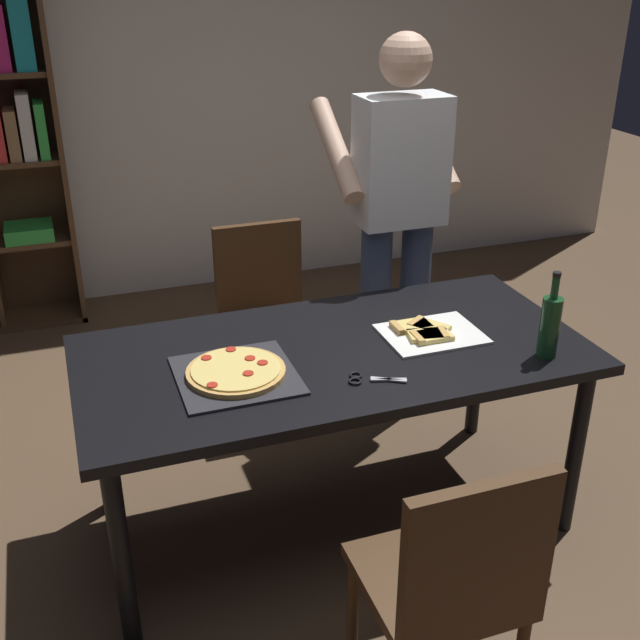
{
  "coord_description": "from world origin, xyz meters",
  "views": [
    {
      "loc": [
        -0.86,
        -2.28,
        2.03
      ],
      "look_at": [
        0.0,
        0.15,
        0.8
      ],
      "focal_mm": 43.33,
      "sensor_mm": 36.0,
      "label": 1
    }
  ],
  "objects_px": {
    "chair_far_side": "(265,309)",
    "person_serving_pizza": "(397,211)",
    "chair_near_camera": "(454,579)",
    "pepperoni_pizza_on_tray": "(236,373)",
    "dining_table": "(334,367)",
    "wine_bottle": "(550,325)",
    "kitchen_scissors": "(367,379)"
  },
  "relations": [
    {
      "from": "dining_table",
      "to": "chair_far_side",
      "type": "relative_size",
      "value": 2.02
    },
    {
      "from": "dining_table",
      "to": "wine_bottle",
      "type": "xyz_separation_m",
      "value": [
        0.69,
        -0.29,
        0.19
      ]
    },
    {
      "from": "person_serving_pizza",
      "to": "pepperoni_pizza_on_tray",
      "type": "relative_size",
      "value": 4.46
    },
    {
      "from": "wine_bottle",
      "to": "dining_table",
      "type": "bearing_deg",
      "value": 157.05
    },
    {
      "from": "wine_bottle",
      "to": "kitchen_scissors",
      "type": "bearing_deg",
      "value": 175.78
    },
    {
      "from": "pepperoni_pizza_on_tray",
      "to": "dining_table",
      "type": "bearing_deg",
      "value": 11.11
    },
    {
      "from": "person_serving_pizza",
      "to": "pepperoni_pizza_on_tray",
      "type": "height_order",
      "value": "person_serving_pizza"
    },
    {
      "from": "dining_table",
      "to": "pepperoni_pizza_on_tray",
      "type": "height_order",
      "value": "pepperoni_pizza_on_tray"
    },
    {
      "from": "person_serving_pizza",
      "to": "wine_bottle",
      "type": "bearing_deg",
      "value": -82.75
    },
    {
      "from": "person_serving_pizza",
      "to": "kitchen_scissors",
      "type": "bearing_deg",
      "value": -119.34
    },
    {
      "from": "pepperoni_pizza_on_tray",
      "to": "kitchen_scissors",
      "type": "distance_m",
      "value": 0.44
    },
    {
      "from": "chair_near_camera",
      "to": "person_serving_pizza",
      "type": "distance_m",
      "value": 1.79
    },
    {
      "from": "dining_table",
      "to": "chair_near_camera",
      "type": "height_order",
      "value": "chair_near_camera"
    },
    {
      "from": "chair_far_side",
      "to": "pepperoni_pizza_on_tray",
      "type": "height_order",
      "value": "chair_far_side"
    },
    {
      "from": "chair_far_side",
      "to": "person_serving_pizza",
      "type": "distance_m",
      "value": 0.77
    },
    {
      "from": "chair_near_camera",
      "to": "wine_bottle",
      "type": "relative_size",
      "value": 2.85
    },
    {
      "from": "person_serving_pizza",
      "to": "pepperoni_pizza_on_tray",
      "type": "distance_m",
      "value": 1.24
    },
    {
      "from": "chair_near_camera",
      "to": "pepperoni_pizza_on_tray",
      "type": "bearing_deg",
      "value": 113.86
    },
    {
      "from": "dining_table",
      "to": "wine_bottle",
      "type": "relative_size",
      "value": 5.74
    },
    {
      "from": "pepperoni_pizza_on_tray",
      "to": "kitchen_scissors",
      "type": "xyz_separation_m",
      "value": [
        0.4,
        -0.17,
        -0.01
      ]
    },
    {
      "from": "chair_far_side",
      "to": "person_serving_pizza",
      "type": "height_order",
      "value": "person_serving_pizza"
    },
    {
      "from": "chair_near_camera",
      "to": "pepperoni_pizza_on_tray",
      "type": "height_order",
      "value": "chair_near_camera"
    },
    {
      "from": "chair_near_camera",
      "to": "pepperoni_pizza_on_tray",
      "type": "xyz_separation_m",
      "value": [
        -0.38,
        0.85,
        0.25
      ]
    },
    {
      "from": "person_serving_pizza",
      "to": "pepperoni_pizza_on_tray",
      "type": "xyz_separation_m",
      "value": [
        -0.94,
        -0.78,
        -0.23
      ]
    },
    {
      "from": "dining_table",
      "to": "person_serving_pizza",
      "type": "xyz_separation_m",
      "value": [
        0.56,
        0.71,
        0.32
      ]
    },
    {
      "from": "person_serving_pizza",
      "to": "chair_near_camera",
      "type": "bearing_deg",
      "value": -108.94
    },
    {
      "from": "chair_far_side",
      "to": "person_serving_pizza",
      "type": "relative_size",
      "value": 0.51
    },
    {
      "from": "chair_near_camera",
      "to": "person_serving_pizza",
      "type": "height_order",
      "value": "person_serving_pizza"
    },
    {
      "from": "pepperoni_pizza_on_tray",
      "to": "kitchen_scissors",
      "type": "height_order",
      "value": "pepperoni_pizza_on_tray"
    },
    {
      "from": "kitchen_scissors",
      "to": "chair_near_camera",
      "type": "bearing_deg",
      "value": -92.28
    },
    {
      "from": "chair_far_side",
      "to": "wine_bottle",
      "type": "bearing_deg",
      "value": -60.56
    },
    {
      "from": "dining_table",
      "to": "kitchen_scissors",
      "type": "bearing_deg",
      "value": -83.59
    }
  ]
}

